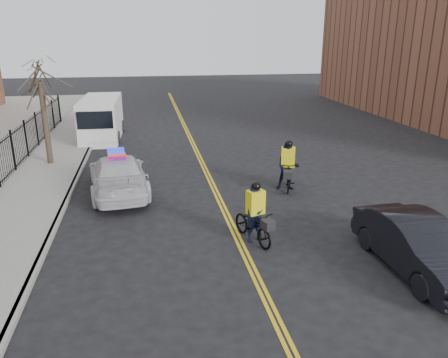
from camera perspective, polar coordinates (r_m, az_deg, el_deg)
name	(u,v)px	position (r m, az deg, el deg)	size (l,w,h in m)	color
ground	(239,241)	(14.20, 1.94, -8.05)	(120.00, 120.00, 0.00)	black
center_line_left	(203,169)	(21.54, -2.72, 1.31)	(0.10, 60.00, 0.01)	gold
center_line_right	(207,169)	(21.56, -2.30, 1.33)	(0.10, 60.00, 0.01)	gold
sidewalk	(45,176)	(21.88, -22.36, 0.37)	(3.00, 60.00, 0.15)	gray
curb	(78,174)	(21.61, -18.48, 0.60)	(0.20, 60.00, 0.15)	gray
iron_fence	(7,158)	(22.02, -26.45, 2.44)	(0.12, 28.00, 2.00)	black
street_tree	(42,95)	(23.12, -22.68, 10.07)	(3.20, 3.20, 4.80)	#372920
police_cruiser	(118,174)	(18.60, -13.68, 0.60)	(2.84, 5.73, 1.76)	silver
dark_sedan	(418,245)	(13.33, 23.98, -7.92)	(1.63, 4.66, 1.54)	black
cargo_van	(101,119)	(28.79, -15.73, 7.53)	(2.48, 6.12, 2.54)	white
cyclist_near	(255,221)	(13.95, 4.10, -5.44)	(1.34, 2.16, 2.00)	black
cyclist_far	(287,170)	(18.69, 8.28, 1.16)	(1.21, 2.21, 2.15)	black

